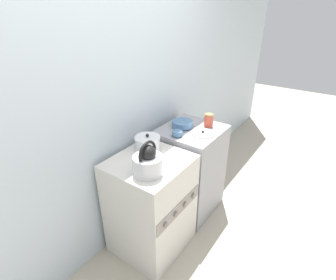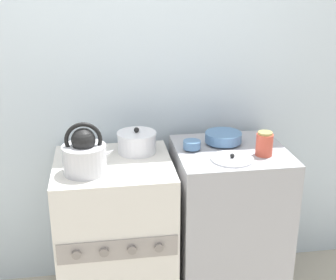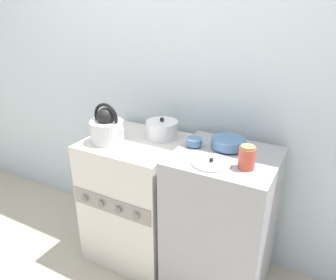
# 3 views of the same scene
# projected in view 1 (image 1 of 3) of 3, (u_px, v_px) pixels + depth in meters

# --- Properties ---
(ground_plane) EXTENTS (12.00, 12.00, 0.00)m
(ground_plane) POSITION_uv_depth(u_px,v_px,m) (178.00, 257.00, 2.28)
(ground_plane) COLOR #B2A893
(wall_back) EXTENTS (7.00, 0.06, 2.50)m
(wall_back) POSITION_uv_depth(u_px,v_px,m) (112.00, 106.00, 2.03)
(wall_back) COLOR silver
(wall_back) RESTS_ON ground_plane
(stove) EXTENTS (0.60, 0.59, 0.88)m
(stove) POSITION_uv_depth(u_px,v_px,m) (151.00, 205.00, 2.22)
(stove) COLOR beige
(stove) RESTS_ON ground_plane
(counter) EXTENTS (0.58, 0.54, 0.92)m
(counter) POSITION_uv_depth(u_px,v_px,m) (190.00, 170.00, 2.66)
(counter) COLOR #99999E
(counter) RESTS_ON ground_plane
(kettle) EXTENTS (0.26, 0.21, 0.26)m
(kettle) POSITION_uv_depth(u_px,v_px,m) (148.00, 162.00, 1.82)
(kettle) COLOR silver
(kettle) RESTS_ON stove
(cooking_pot) EXTENTS (0.21, 0.21, 0.14)m
(cooking_pot) POSITION_uv_depth(u_px,v_px,m) (148.00, 143.00, 2.15)
(cooking_pot) COLOR silver
(cooking_pot) RESTS_ON stove
(enamel_bowl) EXTENTS (0.20, 0.20, 0.06)m
(enamel_bowl) POSITION_uv_depth(u_px,v_px,m) (182.00, 124.00, 2.46)
(enamel_bowl) COLOR #4C729E
(enamel_bowl) RESTS_ON counter
(small_ceramic_bowl) EXTENTS (0.09, 0.09, 0.05)m
(small_ceramic_bowl) POSITION_uv_depth(u_px,v_px,m) (177.00, 133.00, 2.29)
(small_ceramic_bowl) COLOR #4C729E
(small_ceramic_bowl) RESTS_ON counter
(storage_jar) EXTENTS (0.09, 0.09, 0.12)m
(storage_jar) POSITION_uv_depth(u_px,v_px,m) (209.00, 120.00, 2.47)
(storage_jar) COLOR #CC4C38
(storage_jar) RESTS_ON counter
(loose_pot_lid) EXTENTS (0.21, 0.21, 0.03)m
(loose_pot_lid) POSITION_uv_depth(u_px,v_px,m) (203.00, 133.00, 2.35)
(loose_pot_lid) COLOR silver
(loose_pot_lid) RESTS_ON counter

